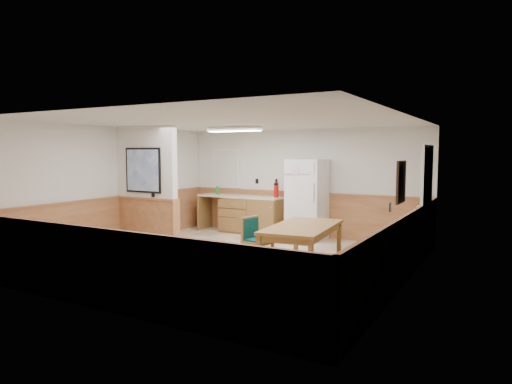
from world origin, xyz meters
The scene contains 20 objects.
ground centered at (0.00, 0.00, 0.00)m, with size 6.00×6.00×0.00m, color beige.
ceiling centered at (0.00, 0.00, 2.50)m, with size 6.00×6.00×0.02m, color silver.
back_wall centered at (0.00, 3.00, 1.25)m, with size 6.00×0.02×2.50m, color white.
right_wall centered at (3.00, 0.00, 1.25)m, with size 0.02×6.00×2.50m, color white.
left_wall centered at (-3.00, 0.00, 1.25)m, with size 0.02×6.00×2.50m, color white.
wainscot_back centered at (0.00, 2.98, 0.50)m, with size 6.00×0.04×1.00m, color #C37D4E.
wainscot_right centered at (2.98, 0.00, 0.50)m, with size 0.04×6.00×1.00m, color #C37D4E.
wainscot_left centered at (-2.98, 0.00, 0.50)m, with size 0.04×6.00×1.00m, color #C37D4E.
partition_wall centered at (-2.25, 0.19, 1.23)m, with size 1.50×0.20×2.50m.
kitchen_counter centered at (-1.21, 2.68, 0.46)m, with size 2.20×0.61×1.00m.
exterior_door centered at (2.96, 1.90, 1.05)m, with size 0.07×1.02×2.15m.
kitchen_window centered at (-2.10, 2.98, 1.55)m, with size 0.80×0.04×1.00m.
wall_painting centered at (2.97, -0.30, 1.55)m, with size 0.04×0.50×0.60m.
fluorescent_fixture centered at (-0.80, 1.30, 2.45)m, with size 1.20×0.30×0.09m.
refrigerator centered at (0.30, 2.63, 0.91)m, with size 0.83×0.74×1.81m.
dining_table centered at (1.31, 0.08, 0.66)m, with size 1.13×1.98×0.75m.
dining_bench centered at (2.66, 0.03, 0.34)m, with size 0.59×1.66×0.45m.
dining_chair centered at (0.46, -0.06, 0.50)m, with size 0.65×0.50×0.85m.
fire_extinguisher centered at (-0.52, 2.71, 1.09)m, with size 0.13×0.13×0.44m.
soap_bottle centered at (-2.21, 2.72, 1.00)m, with size 0.07×0.07×0.21m, color #188839.
Camera 1 is at (4.33, -6.86, 1.97)m, focal length 32.00 mm.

